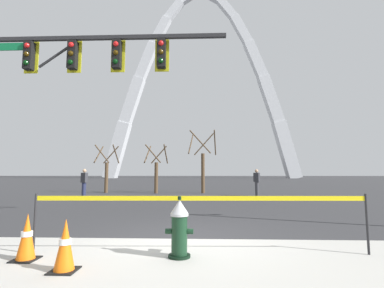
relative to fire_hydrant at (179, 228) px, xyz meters
The scene contains 12 objects.
ground_plane 1.30m from the fire_hydrant, 91.88° to the left, with size 240.00×240.00×0.00m, color #333335.
fire_hydrant is the anchor object (origin of this frame).
caution_tape_barrier 0.45m from the fire_hydrant, 28.28° to the left, with size 5.72×0.20×1.02m.
traffic_cone_by_hydrant 2.43m from the fire_hydrant, behind, with size 0.36×0.36×0.73m.
traffic_cone_mid_sidewalk 1.72m from the fire_hydrant, 155.05° to the right, with size 0.36×0.36×0.73m.
traffic_signal_gantry 6.73m from the fire_hydrant, 138.66° to the left, with size 7.82×0.44×6.00m.
monument_arch 71.02m from the fire_hydrant, 90.03° to the left, with size 50.27×3.12×51.33m.
tree_far_left 16.01m from the fire_hydrant, 113.23° to the left, with size 1.54×1.55×3.31m.
tree_left_mid 14.66m from the fire_hydrant, 100.92° to the left, with size 1.53×1.54×3.28m.
tree_center_left 14.70m from the fire_hydrant, 88.44° to the left, with size 1.96×1.97×4.24m.
pedestrian_walking_left 12.33m from the fire_hydrant, 119.97° to the left, with size 0.39×0.32×1.59m.
pedestrian_standing_center 12.75m from the fire_hydrant, 73.62° to the left, with size 0.39×0.37×1.59m.
Camera 1 is at (0.43, -5.95, 1.38)m, focal length 26.36 mm.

